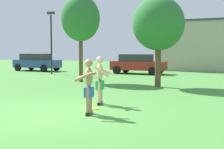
# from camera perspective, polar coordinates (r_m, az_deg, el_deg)

# --- Properties ---
(ground_plane) EXTENTS (80.00, 80.00, 0.00)m
(ground_plane) POSITION_cam_1_polar(r_m,az_deg,el_deg) (10.02, -9.65, -6.70)
(ground_plane) COLOR #4C8E3D
(player_with_cap) EXTENTS (0.69, 0.72, 1.67)m
(player_with_cap) POSITION_cam_1_polar(r_m,az_deg,el_deg) (9.43, -4.21, -1.77)
(player_with_cap) COLOR black
(player_with_cap) RESTS_ON ground_plane
(player_in_green) EXTENTS (0.68, 0.72, 1.70)m
(player_in_green) POSITION_cam_1_polar(r_m,az_deg,el_deg) (11.16, -2.15, -0.85)
(player_in_green) COLOR black
(player_in_green) RESTS_ON ground_plane
(frisbee) EXTENTS (0.29, 0.29, 0.03)m
(frisbee) POSITION_cam_1_polar(r_m,az_deg,el_deg) (10.44, -2.98, -6.13)
(frisbee) COLOR yellow
(frisbee) RESTS_ON ground_plane
(car_blue_near_post) EXTENTS (4.34, 2.09, 1.58)m
(car_blue_near_post) POSITION_cam_1_polar(r_m,az_deg,el_deg) (29.97, -13.40, 2.22)
(car_blue_near_post) COLOR #2D478C
(car_blue_near_post) RESTS_ON ground_plane
(car_red_mid_lot) EXTENTS (4.31, 2.04, 1.58)m
(car_red_mid_lot) POSITION_cam_1_polar(r_m,az_deg,el_deg) (25.61, 4.66, 1.96)
(car_red_mid_lot) COLOR maroon
(car_red_mid_lot) RESTS_ON ground_plane
(lamp_post) EXTENTS (0.60, 0.24, 4.90)m
(lamp_post) POSITION_cam_1_polar(r_m,az_deg,el_deg) (25.49, -10.88, 6.94)
(lamp_post) COLOR black
(lamp_post) RESTS_ON ground_plane
(outbuilding_behind_lot) EXTENTS (8.83, 6.17, 4.65)m
(outbuilding_behind_lot) POSITION_cam_1_polar(r_m,az_deg,el_deg) (31.72, 17.71, 4.97)
(outbuilding_behind_lot) COLOR #B2A893
(outbuilding_behind_lot) RESTS_ON ground_plane
(tree_left_field) EXTENTS (2.32, 2.32, 5.17)m
(tree_left_field) POSITION_cam_1_polar(r_m,az_deg,el_deg) (19.27, -5.68, 9.94)
(tree_left_field) COLOR brown
(tree_left_field) RESTS_ON ground_plane
(tree_right_field) EXTENTS (2.69, 2.69, 4.66)m
(tree_right_field) POSITION_cam_1_polar(r_m,az_deg,el_deg) (16.70, 8.35, 8.96)
(tree_right_field) COLOR brown
(tree_right_field) RESTS_ON ground_plane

